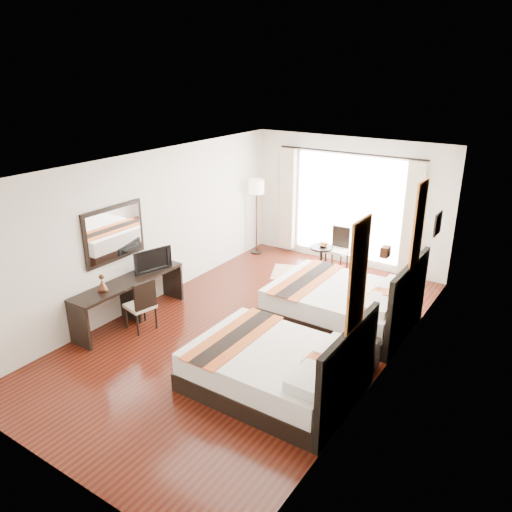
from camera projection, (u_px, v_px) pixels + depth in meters
The scene contains 29 objects.
floor at pixel (252, 331), 8.41m from camera, with size 4.50×7.50×0.01m, color #380C0A.
ceiling at pixel (251, 166), 7.41m from camera, with size 4.50×7.50×0.02m, color white.
wall_headboard at pixel (389, 286), 6.75m from camera, with size 0.01×7.50×2.80m, color silver.
wall_desk at pixel (150, 229), 9.06m from camera, with size 0.01×7.50×2.80m, color silver.
wall_window at pixel (348, 202), 10.82m from camera, with size 4.50×0.01×2.80m, color silver.
wall_entry at pixel (43, 363), 4.99m from camera, with size 4.50×0.01×2.80m, color silver.
window_glass at pixel (348, 207), 10.84m from camera, with size 2.40×0.02×2.20m, color white.
sheer_curtain at pixel (346, 208), 10.80m from camera, with size 2.30×0.02×2.10m, color white.
drape_left at pixel (288, 199), 11.52m from camera, with size 0.35×0.14×2.35m, color beige.
drape_right at pixel (412, 220), 10.02m from camera, with size 0.35×0.14×2.35m, color beige.
art_panel_near at pixel (358, 276), 5.68m from camera, with size 0.03×0.50×1.35m, color maroon.
art_panel_far at pixel (419, 225), 7.47m from camera, with size 0.03×0.50×1.35m, color maroon.
wall_sconce at pixel (385, 252), 6.49m from camera, with size 0.10×0.14×0.14m, color #412317.
mirror_frame at pixel (114, 234), 8.35m from camera, with size 0.04×1.25×0.95m, color black.
mirror_glass at pixel (115, 234), 8.34m from camera, with size 0.01×1.12×0.82m, color white.
bed_near at pixel (278, 368), 6.80m from camera, with size 2.24×1.75×1.27m.
bed_far at pixel (344, 303), 8.62m from camera, with size 2.35×1.83×1.33m.
nightstand at pixel (360, 357), 7.21m from camera, with size 0.42×0.52×0.50m, color black.
table_lamp at pixel (363, 320), 7.12m from camera, with size 0.27×0.27×0.42m.
vase at pixel (359, 341), 6.99m from camera, with size 0.13×0.13×0.13m, color black.
console_desk at pixel (130, 300), 8.65m from camera, with size 0.50×2.20×0.76m, color black.
television at pixel (151, 259), 8.86m from camera, with size 0.73×0.10×0.42m, color black.
bronze_figurine at pixel (102, 284), 8.05m from camera, with size 0.17×0.17×0.26m, color #412317, non-canonical shape.
desk_chair at pixel (141, 314), 8.38m from camera, with size 0.50×0.50×0.91m.
floor_lamp at pixel (256, 191), 11.35m from camera, with size 0.35×0.35×1.76m.
side_table at pixel (321, 259), 10.69m from camera, with size 0.50×0.50×0.58m, color black.
fruit_bowl at pixel (323, 246), 10.57m from camera, with size 0.19×0.19×0.05m, color #443118.
window_chair at pixel (337, 256), 10.88m from camera, with size 0.43×0.43×0.92m.
jute_rug at pixel (302, 273), 10.71m from camera, with size 1.25×0.85×0.01m, color tan.
Camera 1 is at (4.14, -6.12, 4.20)m, focal length 35.00 mm.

